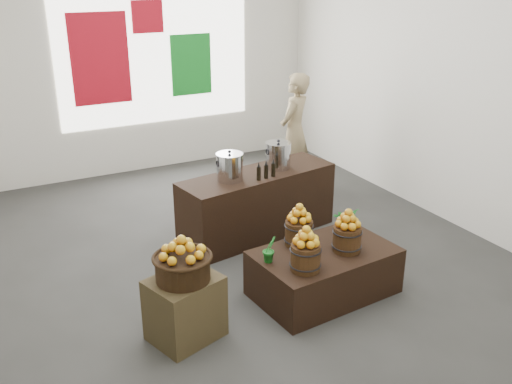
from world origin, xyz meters
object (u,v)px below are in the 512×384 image
shopper (294,132)px  wicker_basket (183,268)px  counter (258,204)px  crate (185,308)px  display_table (324,272)px  stock_pot_left (230,168)px  stock_pot_center (278,156)px

shopper → wicker_basket: bearing=9.3°
wicker_basket → counter: wicker_basket is taller
crate → shopper: bearing=44.7°
wicker_basket → display_table: 1.65m
crate → stock_pot_left: stock_pot_left is taller
counter → display_table: bearing=-101.1°
counter → stock_pot_left: size_ratio=6.47×
crate → display_table: 1.57m
wicker_basket → display_table: bearing=1.5°
wicker_basket → stock_pot_left: size_ratio=1.56×
counter → stock_pot_left: (-0.41, -0.07, 0.58)m
display_table → counter: (0.05, 1.59, 0.17)m
wicker_basket → shopper: shopper is taller
stock_pot_left → shopper: size_ratio=0.18×
display_table → counter: size_ratio=0.71×
stock_pot_center → display_table: bearing=-102.9°
wicker_basket → stock_pot_center: (1.95, 1.69, 0.27)m
wicker_basket → counter: bearing=45.1°
crate → counter: bearing=45.1°
wicker_basket → display_table: size_ratio=0.34×
stock_pot_left → stock_pot_center: same height
stock_pot_left → shopper: shopper is taller
stock_pot_left → display_table: bearing=-76.7°
counter → crate: bearing=-144.0°
crate → display_table: crate is taller
counter → stock_pot_center: bearing=-0.0°
crate → stock_pot_center: size_ratio=1.95×
wicker_basket → crate: bearing=0.0°
display_table → stock_pot_left: 1.74m
wicker_basket → shopper: size_ratio=0.28×
stock_pot_left → crate: bearing=-127.7°
display_table → stock_pot_center: bearing=72.4°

